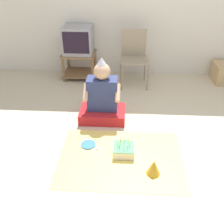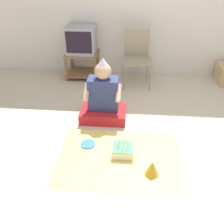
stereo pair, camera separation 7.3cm
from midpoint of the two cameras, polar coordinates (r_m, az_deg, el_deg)
ground_plane at (r=3.10m, az=11.04°, el=-7.83°), size 16.00×16.00×0.00m
tv_stand at (r=4.68m, az=-5.97°, el=10.62°), size 0.56×0.47×0.45m
tv at (r=4.55m, az=-6.24°, el=15.39°), size 0.48×0.43×0.45m
folding_chair at (r=4.32m, az=5.91°, el=12.38°), size 0.48×0.43×0.89m
person_seated at (r=3.42m, az=-1.28°, el=2.80°), size 0.60×0.40×0.85m
party_cloth at (r=2.92m, az=2.43°, el=-9.96°), size 1.35×0.98×0.01m
birthday_cake at (r=2.94m, az=3.11°, el=-8.25°), size 0.23×0.23×0.17m
party_hat_blue at (r=2.71m, az=9.50°, el=-11.95°), size 0.15×0.15×0.17m
paper_plate at (r=3.10m, az=-4.57°, el=-6.95°), size 0.18×0.18×0.01m
plastic_spoon_near at (r=3.03m, az=-2.94°, el=-7.98°), size 0.07×0.14×0.01m
plastic_spoon_far at (r=3.00m, az=-2.20°, el=-8.33°), size 0.04×0.15×0.01m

